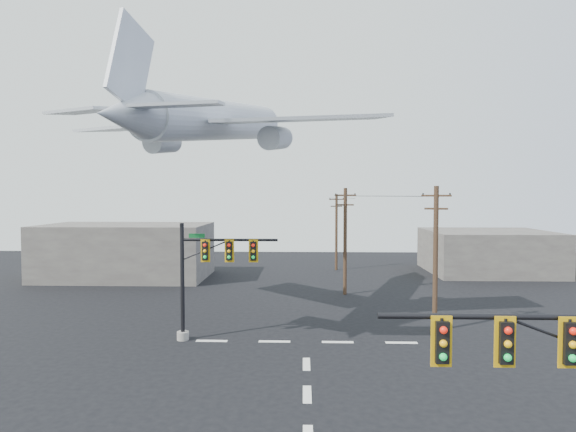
{
  "coord_description": "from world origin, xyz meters",
  "views": [
    {
      "loc": [
        -0.22,
        -18.02,
        9.31
      ],
      "look_at": [
        -0.92,
        5.0,
        8.29
      ],
      "focal_mm": 30.0,
      "sensor_mm": 36.0,
      "label": 1
    }
  ],
  "objects_px": {
    "utility_pole_c": "(336,230)",
    "airliner": "(218,121)",
    "utility_pole_b": "(345,239)",
    "signal_mast_near": "(566,395)",
    "utility_pole_a": "(436,256)",
    "signal_mast_far": "(206,275)"
  },
  "relations": [
    {
      "from": "utility_pole_c",
      "to": "airliner",
      "type": "xyz_separation_m",
      "value": [
        -10.42,
        -23.73,
        9.84
      ]
    },
    {
      "from": "utility_pole_b",
      "to": "signal_mast_near",
      "type": "bearing_deg",
      "value": -71.16
    },
    {
      "from": "utility_pole_c",
      "to": "airliner",
      "type": "bearing_deg",
      "value": -128.99
    },
    {
      "from": "utility_pole_c",
      "to": "airliner",
      "type": "distance_m",
      "value": 27.72
    },
    {
      "from": "airliner",
      "to": "utility_pole_c",
      "type": "bearing_deg",
      "value": -7.56
    },
    {
      "from": "utility_pole_a",
      "to": "signal_mast_far",
      "type": "bearing_deg",
      "value": -146.32
    },
    {
      "from": "signal_mast_far",
      "to": "utility_pole_b",
      "type": "xyz_separation_m",
      "value": [
        10.11,
        14.54,
        0.98
      ]
    },
    {
      "from": "signal_mast_far",
      "to": "utility_pole_b",
      "type": "relative_size",
      "value": 0.76
    },
    {
      "from": "utility_pole_b",
      "to": "utility_pole_c",
      "type": "relative_size",
      "value": 1.06
    },
    {
      "from": "signal_mast_near",
      "to": "signal_mast_far",
      "type": "relative_size",
      "value": 0.94
    },
    {
      "from": "signal_mast_near",
      "to": "airliner",
      "type": "relative_size",
      "value": 0.27
    },
    {
      "from": "signal_mast_far",
      "to": "airliner",
      "type": "bearing_deg",
      "value": 91.09
    },
    {
      "from": "utility_pole_a",
      "to": "utility_pole_c",
      "type": "height_order",
      "value": "utility_pole_a"
    },
    {
      "from": "utility_pole_b",
      "to": "utility_pole_c",
      "type": "distance_m",
      "value": 14.66
    },
    {
      "from": "utility_pole_a",
      "to": "utility_pole_b",
      "type": "distance_m",
      "value": 12.99
    },
    {
      "from": "utility_pole_a",
      "to": "utility_pole_b",
      "type": "relative_size",
      "value": 1.0
    },
    {
      "from": "signal_mast_near",
      "to": "utility_pole_c",
      "type": "relative_size",
      "value": 0.75
    },
    {
      "from": "utility_pole_b",
      "to": "airliner",
      "type": "height_order",
      "value": "airliner"
    },
    {
      "from": "signal_mast_far",
      "to": "utility_pole_c",
      "type": "bearing_deg",
      "value": 70.53
    },
    {
      "from": "signal_mast_near",
      "to": "airliner",
      "type": "distance_m",
      "value": 28.54
    },
    {
      "from": "signal_mast_near",
      "to": "utility_pole_c",
      "type": "distance_m",
      "value": 46.71
    },
    {
      "from": "utility_pole_c",
      "to": "airliner",
      "type": "relative_size",
      "value": 0.35
    }
  ]
}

